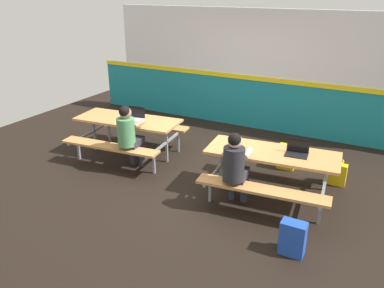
% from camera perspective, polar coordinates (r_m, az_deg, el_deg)
% --- Properties ---
extents(ground_plane, '(10.00, 10.00, 0.02)m').
position_cam_1_polar(ground_plane, '(6.77, 0.34, -4.14)').
color(ground_plane, black).
extents(accent_backdrop, '(8.00, 0.14, 2.60)m').
position_cam_1_polar(accent_backdrop, '(8.69, 8.76, 10.41)').
color(accent_backdrop, teal).
rests_on(accent_backdrop, ground).
extents(picnic_table_left, '(2.01, 1.73, 0.74)m').
position_cam_1_polar(picnic_table_left, '(7.28, -9.46, 2.49)').
color(picnic_table_left, tan).
rests_on(picnic_table_left, ground).
extents(picnic_table_right, '(2.01, 1.73, 0.74)m').
position_cam_1_polar(picnic_table_right, '(5.88, 11.72, -2.62)').
color(picnic_table_right, tan).
rests_on(picnic_table_right, ground).
extents(student_nearer, '(0.39, 0.54, 1.21)m').
position_cam_1_polar(student_nearer, '(6.61, -9.38, 1.64)').
color(student_nearer, '#2D2D38').
rests_on(student_nearer, ground).
extents(student_further, '(0.39, 0.54, 1.21)m').
position_cam_1_polar(student_further, '(5.41, 6.43, -3.01)').
color(student_further, '#2D2D38').
rests_on(student_further, ground).
extents(laptop_silver, '(0.34, 0.25, 0.22)m').
position_cam_1_polar(laptop_silver, '(7.16, -8.39, 4.02)').
color(laptop_silver, silver).
rests_on(laptop_silver, picnic_table_left).
extents(laptop_dark, '(0.34, 0.25, 0.22)m').
position_cam_1_polar(laptop_dark, '(5.79, 15.31, -1.09)').
color(laptop_dark, black).
rests_on(laptop_dark, picnic_table_right).
extents(backpack_dark, '(0.30, 0.22, 0.44)m').
position_cam_1_polar(backpack_dark, '(4.89, 14.72, -13.38)').
color(backpack_dark, '#1E47B2').
rests_on(backpack_dark, ground).
extents(tote_bag_bright, '(0.34, 0.21, 0.43)m').
position_cam_1_polar(tote_bag_bright, '(6.69, 20.51, -4.09)').
color(tote_bag_bright, yellow).
rests_on(tote_bag_bright, ground).
extents(satchel_spare, '(0.30, 0.22, 0.44)m').
position_cam_1_polar(satchel_spare, '(7.00, 13.88, -1.88)').
color(satchel_spare, yellow).
rests_on(satchel_spare, ground).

